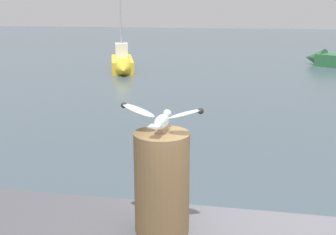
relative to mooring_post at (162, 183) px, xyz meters
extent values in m
cylinder|color=brown|center=(0.00, 0.00, 0.00)|extent=(0.42, 0.42, 0.78)
cylinder|color=tan|center=(0.02, -0.01, 0.41)|extent=(0.01, 0.01, 0.04)
cylinder|color=tan|center=(-0.02, -0.01, 0.41)|extent=(0.01, 0.01, 0.04)
ellipsoid|color=silver|center=(0.00, 0.00, 0.48)|extent=(0.12, 0.24, 0.10)
sphere|color=silver|center=(0.02, 0.13, 0.50)|extent=(0.06, 0.06, 0.06)
cone|color=gold|center=(0.02, 0.19, 0.50)|extent=(0.03, 0.05, 0.02)
cube|color=silver|center=(-0.02, -0.14, 0.48)|extent=(0.09, 0.08, 0.01)
ellipsoid|color=silver|center=(0.17, -0.03, 0.55)|extent=(0.26, 0.15, 0.10)
sphere|color=#292929|center=(0.29, -0.05, 0.58)|extent=(0.04, 0.04, 0.04)
ellipsoid|color=silver|center=(-0.17, 0.01, 0.55)|extent=(0.26, 0.15, 0.10)
sphere|color=#292929|center=(-0.29, 0.03, 0.58)|extent=(0.04, 0.04, 0.04)
cube|color=yellow|center=(-5.86, 18.42, -1.72)|extent=(2.19, 3.90, 0.60)
cone|color=yellow|center=(-5.20, 16.38, -1.69)|extent=(1.22, 1.22, 0.97)
cube|color=white|center=(-6.00, 18.84, -1.05)|extent=(0.89, 1.05, 0.74)
cylinder|color=#A5A5A8|center=(-6.00, 18.84, 0.89)|extent=(0.08, 0.08, 3.13)
cone|color=#2D6B3D|center=(4.42, 22.41, -1.66)|extent=(1.56, 1.56, 1.12)
camera|label=1|loc=(0.58, -2.85, 1.29)|focal=44.89mm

